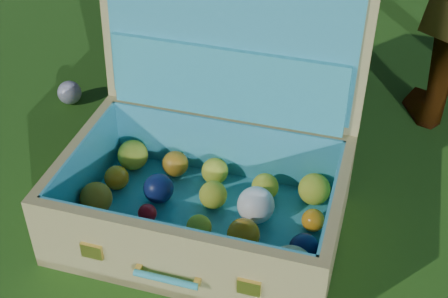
% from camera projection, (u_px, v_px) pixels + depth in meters
% --- Properties ---
extents(ground, '(60.00, 60.00, 0.00)m').
position_uv_depth(ground, '(203.00, 176.00, 1.67)').
color(ground, '#215114').
rests_on(ground, ground).
extents(stray_ball, '(0.07, 0.07, 0.07)m').
position_uv_depth(stray_ball, '(69.00, 93.00, 1.94)').
color(stray_ball, '#4264AB').
rests_on(stray_ball, ground).
extents(suitcase, '(0.79, 0.70, 0.63)m').
position_uv_depth(suitcase, '(212.00, 153.00, 1.47)').
color(suitcase, tan).
rests_on(suitcase, ground).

